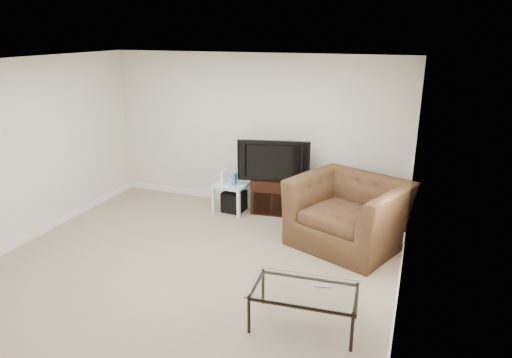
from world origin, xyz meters
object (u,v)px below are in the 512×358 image
(recliner, at_px, (349,202))
(side_table, at_px, (232,197))
(television, at_px, (274,159))
(tv_stand, at_px, (274,195))
(subwoofer, at_px, (234,201))
(coffee_table, at_px, (304,307))

(recliner, bearing_deg, side_table, -173.53)
(television, bearing_deg, tv_stand, 85.20)
(subwoofer, relative_size, coffee_table, 0.31)
(tv_stand, bearing_deg, recliner, -37.56)
(television, height_order, recliner, recliner)
(side_table, distance_m, coffee_table, 3.16)
(television, bearing_deg, subwoofer, -175.14)
(subwoofer, bearing_deg, tv_stand, 18.89)
(subwoofer, bearing_deg, coffee_table, -54.46)
(recliner, bearing_deg, tv_stand, 171.48)
(tv_stand, bearing_deg, television, -90.00)
(television, xyz_separation_m, side_table, (-0.65, -0.20, -0.66))
(tv_stand, height_order, subwoofer, tv_stand)
(coffee_table, bearing_deg, tv_stand, 113.64)
(coffee_table, bearing_deg, side_table, 126.19)
(subwoofer, relative_size, recliner, 0.23)
(coffee_table, bearing_deg, television, 113.80)
(tv_stand, relative_size, subwoofer, 2.07)
(television, distance_m, recliner, 1.55)
(side_table, bearing_deg, tv_stand, 19.51)
(recliner, relative_size, coffee_table, 1.34)
(recliner, height_order, coffee_table, recliner)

